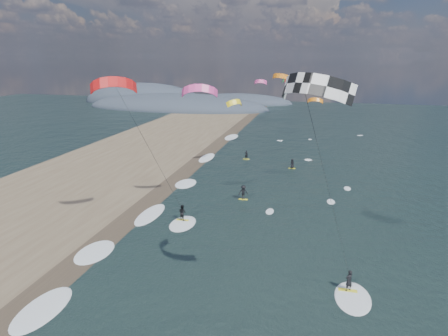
# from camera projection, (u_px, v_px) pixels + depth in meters

# --- Properties ---
(ground) EXTENTS (260.00, 260.00, 0.00)m
(ground) POSITION_uv_depth(u_px,v_px,m) (195.00, 316.00, 25.59)
(ground) COLOR black
(ground) RESTS_ON ground
(sand_strip) EXTENTS (26.00, 240.00, 0.00)m
(sand_strip) POSITION_uv_depth(u_px,v_px,m) (14.00, 220.00, 40.50)
(sand_strip) COLOR brown
(sand_strip) RESTS_ON ground
(wet_sand_strip) EXTENTS (3.00, 240.00, 0.00)m
(wet_sand_strip) POSITION_uv_depth(u_px,v_px,m) (113.00, 232.00, 37.69)
(wet_sand_strip) COLOR #382D23
(wet_sand_strip) RESTS_ON ground
(coastal_hills) EXTENTS (80.00, 41.00, 15.00)m
(coastal_hills) POSITION_uv_depth(u_px,v_px,m) (172.00, 105.00, 136.29)
(coastal_hills) COLOR #3D4756
(coastal_hills) RESTS_ON ground
(kitesurfer_near_a) EXTENTS (7.86, 9.23, 16.63)m
(kitesurfer_near_a) POSITION_uv_depth(u_px,v_px,m) (315.00, 138.00, 20.80)
(kitesurfer_near_a) COLOR yellow
(kitesurfer_near_a) RESTS_ON ground
(kitesurfer_near_b) EXTENTS (7.18, 8.98, 15.87)m
(kitesurfer_near_b) POSITION_uv_depth(u_px,v_px,m) (138.00, 131.00, 33.99)
(kitesurfer_near_b) COLOR yellow
(kitesurfer_near_b) RESTS_ON ground
(far_kitesurfers) EXTENTS (9.17, 19.49, 1.86)m
(far_kitesurfers) POSITION_uv_depth(u_px,v_px,m) (257.00, 178.00, 51.65)
(far_kitesurfers) COLOR yellow
(far_kitesurfers) RESTS_ON ground
(bg_kite_field) EXTENTS (15.39, 78.15, 7.11)m
(bg_kite_field) POSITION_uv_depth(u_px,v_px,m) (277.00, 84.00, 76.21)
(bg_kite_field) COLOR orange
(bg_kite_field) RESTS_ON ground
(shoreline_surf) EXTENTS (2.40, 79.40, 0.11)m
(shoreline_surf) POSITION_uv_depth(u_px,v_px,m) (145.00, 215.00, 41.82)
(shoreline_surf) COLOR white
(shoreline_surf) RESTS_ON ground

